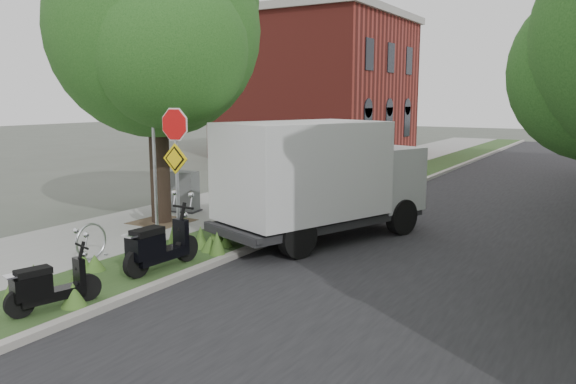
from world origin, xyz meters
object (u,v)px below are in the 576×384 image
Objects in this scene: sign_assembly at (176,151)px; utility_cabinet at (184,192)px; scooter_near at (44,290)px; scooter_far at (155,250)px; box_truck at (320,175)px.

sign_assembly is 2.74× the size of utility_cabinet.
scooter_far is at bearing 89.59° from scooter_near.
box_truck reaches higher than scooter_far.
scooter_far reaches higher than scooter_near.
box_truck is (1.29, 4.25, 1.04)m from scooter_far.
box_truck is at bearing 78.87° from scooter_near.
sign_assembly is 0.56× the size of box_truck.
utility_cabinet is (-3.44, 4.73, 0.14)m from scooter_far.
scooter_near is 2.39m from scooter_far.
box_truck is at bearing 61.72° from sign_assembly.
box_truck is (1.31, 6.64, 1.12)m from scooter_near.
sign_assembly is at bearing 109.90° from scooter_far.
sign_assembly is 2.14m from scooter_far.
sign_assembly is 2.17× the size of scooter_near.
sign_assembly is 1.74× the size of scooter_far.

